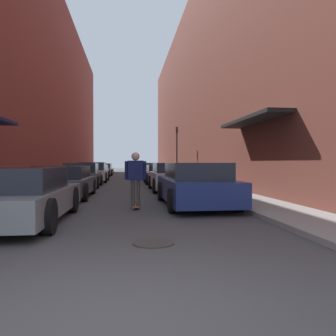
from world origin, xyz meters
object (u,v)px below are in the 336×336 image
parked_car_right_3 (154,171)px  skateboarder (136,174)px  parked_car_left_3 (93,172)px  parked_car_right_0 (195,185)px  parked_car_left_1 (64,182)px  parked_car_right_2 (161,174)px  parked_car_right_1 (170,177)px  manhole_cover (153,243)px  parked_car_right_4 (150,170)px  parked_car_left_0 (21,196)px  parked_car_left_4 (98,171)px  parked_car_left_2 (82,176)px  parked_car_left_5 (103,170)px  parked_car_right_5 (147,169)px  traffic_light (177,147)px

parked_car_right_3 → skateboarder: size_ratio=2.45×
parked_car_left_3 → parked_car_right_0: size_ratio=0.95×
parked_car_left_1 → parked_car_right_2: (4.51, 7.75, -0.01)m
parked_car_left_3 → parked_car_left_1: bearing=-90.3°
parked_car_right_1 → manhole_cover: bearing=-99.1°
parked_car_right_4 → parked_car_left_0: bearing=-100.8°
parked_car_left_3 → parked_car_right_3: (4.47, 2.98, -0.04)m
parked_car_left_4 → parked_car_right_4: size_ratio=1.09×
parked_car_left_2 → parked_car_left_5: 16.08m
parked_car_left_4 → parked_car_right_5: bearing=59.8°
parked_car_right_5 → manhole_cover: bearing=-93.2°
parked_car_left_5 → parked_car_right_5: bearing=29.1°
parked_car_left_1 → parked_car_left_3: parked_car_left_3 is taller
parked_car_right_5 → manhole_cover: 31.53m
parked_car_left_0 → parked_car_right_4: (4.52, 23.59, 0.03)m
parked_car_right_1 → skateboarder: skateboarder is taller
parked_car_left_3 → parked_car_left_2: bearing=-91.1°
parked_car_left_5 → traffic_light: size_ratio=1.17×
parked_car_left_0 → parked_car_right_0: parked_car_right_0 is taller
skateboarder → parked_car_right_1: bearing=72.9°
parked_car_right_0 → parked_car_right_1: 5.47m
parked_car_right_3 → traffic_light: (1.61, -1.71, 1.88)m
parked_car_right_1 → manhole_cover: parked_car_right_1 is taller
parked_car_right_5 → parked_car_left_3: bearing=-108.4°
parked_car_right_2 → traffic_light: bearing=67.0°
parked_car_left_3 → parked_car_left_5: parked_car_left_3 is taller
parked_car_left_1 → parked_car_right_2: 8.97m
parked_car_right_5 → traffic_light: (1.53, -12.45, 1.88)m
parked_car_right_3 → manhole_cover: size_ratio=5.79×
parked_car_left_0 → parked_car_right_3: parked_car_right_3 is taller
parked_car_left_2 → parked_car_right_0: parked_car_right_0 is taller
parked_car_left_2 → parked_car_right_1: bearing=-31.4°
parked_car_right_3 → parked_car_left_3: bearing=-146.3°
parked_car_left_5 → parked_car_right_3: parked_car_right_3 is taller
traffic_light → parked_car_right_1: bearing=-100.7°
parked_car_left_3 → skateboarder: bearing=-79.2°
parked_car_left_1 → parked_car_left_2: parked_car_left_2 is taller
parked_car_right_2 → traffic_light: (1.62, 3.83, 1.92)m
manhole_cover → parked_car_left_4: bearing=97.2°
parked_car_left_2 → manhole_cover: size_ratio=5.64×
parked_car_right_1 → parked_car_right_2: parked_car_right_1 is taller
parked_car_left_4 → parked_car_right_1: (4.55, -13.32, 0.07)m
manhole_cover → parked_car_right_4: bearing=86.2°
parked_car_left_2 → parked_car_left_5: parked_car_left_2 is taller
parked_car_left_5 → parked_car_right_2: size_ratio=1.14×
parked_car_right_0 → parked_car_right_4: 21.23m
parked_car_right_1 → parked_car_left_0: bearing=-119.4°
skateboarder → parked_car_right_0: bearing=11.1°
parked_car_left_5 → manhole_cover: parked_car_left_5 is taller
parked_car_left_4 → skateboarder: bearing=-81.8°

